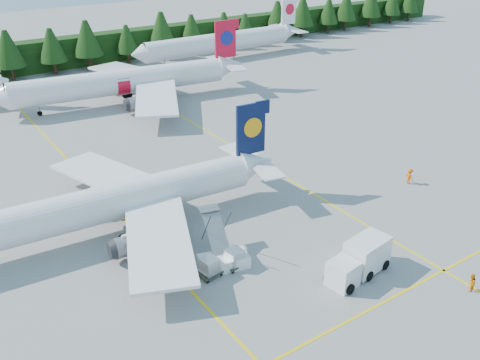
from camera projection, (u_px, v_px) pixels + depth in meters
ground at (347, 260)px, 48.87m from camera, size 320.00×320.00×0.00m
taxi_stripe_a at (117, 212)px, 56.62m from camera, size 0.25×120.00×0.01m
taxi_stripe_b at (268, 167)px, 66.67m from camera, size 0.25×120.00×0.01m
taxi_stripe_cross at (398, 295)px, 44.43m from camera, size 80.00×0.25×0.01m
treeline_hedge at (61, 53)px, 108.16m from camera, size 220.00×4.00×6.00m
airliner_navy at (95, 207)px, 51.15m from camera, size 36.61×30.05×10.64m
airliner_red at (117, 83)px, 87.12m from camera, size 41.16×33.67×12.00m
airliner_far_right at (214, 43)px, 113.31m from camera, size 40.72×4.21×11.85m
airstairs at (222, 257)px, 47.88m from camera, size 4.78×6.49×3.93m
service_truck at (359, 260)px, 46.22m from camera, size 6.70×3.25×3.10m
uld_pair at (222, 262)px, 46.88m from camera, size 4.67×1.86×1.50m
crew_b at (471, 283)px, 44.57m from camera, size 0.94×0.81×1.66m
crew_c at (410, 176)px, 62.29m from camera, size 0.64×0.85×1.88m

